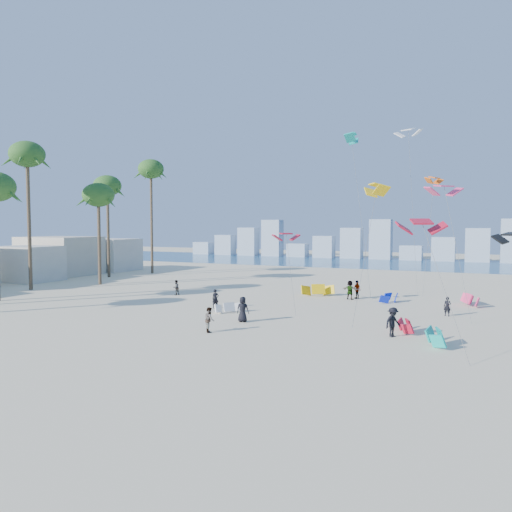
% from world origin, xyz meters
% --- Properties ---
extents(ground, '(220.00, 220.00, 0.00)m').
position_xyz_m(ground, '(0.00, 0.00, 0.00)').
color(ground, beige).
rests_on(ground, ground).
extents(ocean, '(220.00, 220.00, 0.00)m').
position_xyz_m(ocean, '(0.00, 72.00, 0.01)').
color(ocean, navy).
rests_on(ocean, ground).
extents(kitesurfer_near, '(0.68, 0.71, 1.64)m').
position_xyz_m(kitesurfer_near, '(0.02, 14.09, 0.82)').
color(kitesurfer_near, black).
rests_on(kitesurfer_near, ground).
extents(kitesurfer_mid, '(1.00, 1.03, 1.68)m').
position_xyz_m(kitesurfer_mid, '(4.33, 5.69, 0.84)').
color(kitesurfer_mid, gray).
rests_on(kitesurfer_mid, ground).
extents(kitesurfers_far, '(26.75, 16.56, 1.91)m').
position_xyz_m(kitesurfers_far, '(8.98, 17.00, 0.91)').
color(kitesurfers_far, black).
rests_on(kitesurfers_far, ground).
extents(grounded_kites, '(19.79, 19.69, 1.10)m').
position_xyz_m(grounded_kites, '(12.53, 18.95, 0.47)').
color(grounded_kites, white).
rests_on(grounded_kites, ground).
extents(flying_kites, '(27.28, 32.51, 18.64)m').
position_xyz_m(flying_kites, '(15.15, 22.21, 11.89)').
color(flying_kites, '#B8122B').
rests_on(flying_kites, ground).
extents(palm_row, '(8.97, 44.80, 16.89)m').
position_xyz_m(palm_row, '(-23.16, 16.21, 12.06)').
color(palm_row, brown).
rests_on(palm_row, ground).
extents(beachfront_buildings, '(11.50, 43.00, 6.00)m').
position_xyz_m(beachfront_buildings, '(-33.69, 20.82, 2.67)').
color(beachfront_buildings, beige).
rests_on(beachfront_buildings, ground).
extents(distant_skyline, '(85.00, 3.00, 8.40)m').
position_xyz_m(distant_skyline, '(-1.19, 82.00, 3.09)').
color(distant_skyline, '#9EADBF').
rests_on(distant_skyline, ground).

